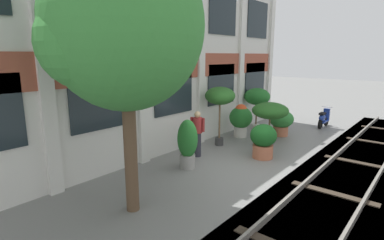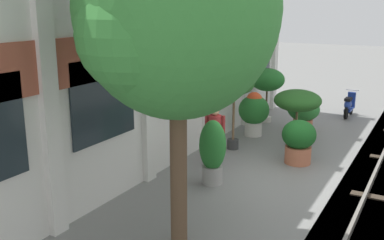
% 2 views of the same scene
% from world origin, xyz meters
% --- Properties ---
extents(ground_plane, '(80.00, 80.00, 0.00)m').
position_xyz_m(ground_plane, '(0.00, 0.00, 0.00)').
color(ground_plane, slate).
extents(apartment_facade, '(15.29, 0.64, 7.51)m').
position_xyz_m(apartment_facade, '(-0.00, 2.96, 3.75)').
color(apartment_facade, silver).
rests_on(apartment_facade, ground).
extents(rail_tracks, '(22.93, 2.80, 0.43)m').
position_xyz_m(rail_tracks, '(-0.00, -2.82, -0.13)').
color(rail_tracks, '#5B5449').
rests_on(rail_tracks, ground).
extents(broadleaf_tree, '(3.40, 3.24, 5.79)m').
position_xyz_m(broadleaf_tree, '(-3.76, 0.49, 3.96)').
color(broadleaf_tree, brown).
rests_on(broadleaf_tree, ground).
extents(potted_plant_fluted_column, '(1.06, 1.06, 1.13)m').
position_xyz_m(potted_plant_fluted_column, '(4.60, 0.62, 0.66)').
color(potted_plant_fluted_column, '#B76647').
rests_on(potted_plant_fluted_column, ground).
extents(potted_plant_tall_urn, '(1.16, 1.16, 2.30)m').
position_xyz_m(potted_plant_tall_urn, '(1.69, 1.88, 1.89)').
color(potted_plant_tall_urn, '#333333').
rests_on(potted_plant_tall_urn, ground).
extents(potted_plant_terracotta_small, '(1.22, 1.22, 1.95)m').
position_xyz_m(potted_plant_terracotta_small, '(5.17, 2.13, 1.50)').
color(potted_plant_terracotta_small, beige).
rests_on(potted_plant_terracotta_small, ground).
extents(potted_plant_low_pan, '(1.40, 1.40, 1.70)m').
position_xyz_m(potted_plant_low_pan, '(2.93, 0.38, 1.36)').
color(potted_plant_low_pan, tan).
rests_on(potted_plant_low_pan, ground).
extents(potted_plant_ribbed_drum, '(0.63, 0.63, 1.55)m').
position_xyz_m(potted_plant_ribbed_drum, '(-0.99, 1.22, 0.82)').
color(potted_plant_ribbed_drum, gray).
rests_on(potted_plant_ribbed_drum, ground).
extents(potted_plant_stone_basin, '(0.90, 0.90, 1.18)m').
position_xyz_m(potted_plant_stone_basin, '(1.41, -0.14, 0.65)').
color(potted_plant_stone_basin, '#B76647').
rests_on(potted_plant_stone_basin, ground).
extents(potted_plant_glazed_jar, '(0.98, 0.98, 1.43)m').
position_xyz_m(potted_plant_glazed_jar, '(3.28, 1.87, 0.82)').
color(potted_plant_glazed_jar, beige).
rests_on(potted_plant_glazed_jar, ground).
extents(scooter_near_curb, '(1.38, 0.50, 0.98)m').
position_xyz_m(scooter_near_curb, '(7.37, -0.35, 0.44)').
color(scooter_near_curb, black).
rests_on(scooter_near_curb, ground).
extents(resident_by_doorway, '(0.34, 0.51, 1.60)m').
position_xyz_m(resident_by_doorway, '(0.08, 1.69, 0.86)').
color(resident_by_doorway, '#282833').
rests_on(resident_by_doorway, ground).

